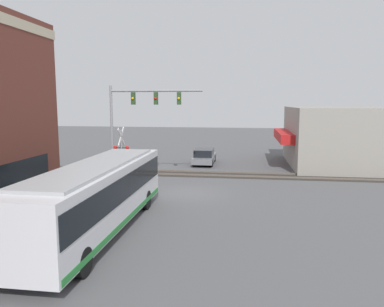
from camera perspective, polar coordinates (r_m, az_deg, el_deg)
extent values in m
plane|color=#565659|center=(23.70, -0.55, -5.94)|extent=(120.00, 120.00, 0.00)
cube|color=gray|center=(35.92, 21.95, 2.41)|extent=(11.38, 9.13, 5.19)
cube|color=red|center=(35.05, 13.80, 2.64)|extent=(7.96, 1.20, 0.80)
cube|color=silver|center=(16.78, -14.20, -6.12)|extent=(11.87, 2.55, 2.49)
cube|color=black|center=(16.70, -14.24, -4.87)|extent=(11.63, 2.59, 1.05)
cube|color=#288438|center=(17.07, -14.08, -9.63)|extent=(11.63, 2.58, 0.24)
cube|color=#A5A8AA|center=(16.52, -14.35, -1.72)|extent=(10.09, 2.17, 0.12)
cylinder|color=black|center=(20.46, -10.10, -6.85)|extent=(1.00, 2.57, 1.00)
cylinder|color=black|center=(13.60, -20.85, -14.95)|extent=(1.00, 2.57, 1.00)
cylinder|color=gray|center=(28.85, -12.11, 3.27)|extent=(0.20, 0.20, 6.86)
cylinder|color=gray|center=(27.77, -5.53, 9.49)|extent=(0.16, 6.87, 0.16)
cube|color=#284723|center=(28.22, -8.95, 8.28)|extent=(0.30, 0.27, 0.90)
sphere|color=yellow|center=(28.06, -9.05, 8.28)|extent=(0.20, 0.20, 0.20)
cube|color=#284723|center=(27.76, -5.52, 8.35)|extent=(0.30, 0.27, 0.90)
sphere|color=red|center=(27.60, -5.60, 8.35)|extent=(0.20, 0.20, 0.20)
cube|color=#284723|center=(27.41, -1.99, 8.39)|extent=(0.30, 0.27, 0.90)
sphere|color=yellow|center=(27.25, -2.05, 8.39)|extent=(0.20, 0.20, 0.20)
cylinder|color=gray|center=(28.18, -10.67, -0.13)|extent=(0.14, 0.14, 3.60)
cube|color=white|center=(28.03, -10.74, 2.50)|extent=(1.41, 0.06, 1.41)
cube|color=white|center=(28.03, -10.74, 2.50)|extent=(1.41, 0.06, 1.41)
cylinder|color=#38383A|center=(28.11, -10.70, 0.88)|extent=(0.08, 0.90, 0.08)
sphere|color=red|center=(27.92, -9.86, 0.85)|extent=(0.28, 0.28, 0.28)
sphere|color=red|center=(28.21, -11.60, 0.88)|extent=(0.28, 0.28, 0.28)
cube|color=#332D28|center=(29.51, 1.21, -3.15)|extent=(2.60, 60.00, 0.03)
cube|color=#6B6056|center=(28.80, 1.04, -3.30)|extent=(0.07, 60.00, 0.15)
cube|color=#6B6056|center=(30.20, 1.38, -2.78)|extent=(0.07, 60.00, 0.15)
cube|color=slate|center=(34.40, 1.90, -0.72)|extent=(4.75, 1.80, 0.52)
cube|color=black|center=(34.09, 1.86, 0.18)|extent=(2.62, 1.62, 0.64)
cylinder|color=black|center=(35.88, 2.16, -0.68)|extent=(0.64, 1.82, 0.64)
cylinder|color=black|center=(32.99, 1.62, -1.44)|extent=(0.64, 1.82, 0.64)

